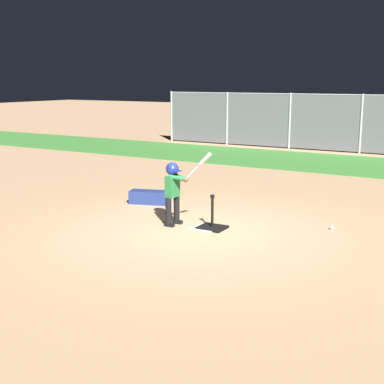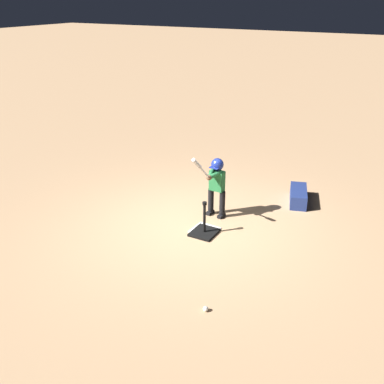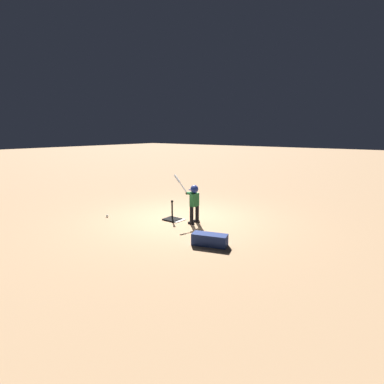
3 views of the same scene
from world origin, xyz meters
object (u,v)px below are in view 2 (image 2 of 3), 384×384
Objects in this scene: batting_tee at (204,230)px; equipment_bag at (298,196)px; baseball at (206,309)px; batter_child at (216,180)px.

equipment_bag is (-2.08, 1.05, 0.07)m from batting_tee.
baseball is 0.09× the size of equipment_bag.
batter_child reaches higher than baseball.
batter_child is at bearing -169.00° from batting_tee.
batting_tee is at bearing -151.62° from baseball.
batter_child is at bearing -156.02° from baseball.
batter_child is 1.66× the size of equipment_bag.
baseball is 3.95m from equipment_bag.
batting_tee is 2.12m from baseball.
batter_child is at bearing -58.70° from equipment_bag.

